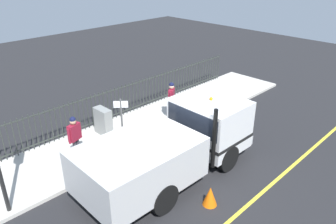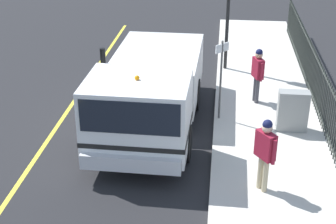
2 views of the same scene
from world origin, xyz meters
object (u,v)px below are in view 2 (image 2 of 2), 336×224
(utility_cabinet, at_px, (293,111))
(traffic_cone, at_px, (89,111))
(work_truck, at_px, (149,91))
(pedestrian_distant, at_px, (258,70))
(street_sign, at_px, (221,71))
(worker_standing, at_px, (265,148))

(utility_cabinet, bearing_deg, traffic_cone, 178.37)
(utility_cabinet, xyz_separation_m, traffic_cone, (-5.76, 0.16, -0.38))
(work_truck, bearing_deg, traffic_cone, -15.26)
(utility_cabinet, relative_size, traffic_cone, 1.81)
(pedestrian_distant, relative_size, utility_cabinet, 1.50)
(work_truck, bearing_deg, street_sign, -154.30)
(work_truck, xyz_separation_m, street_sign, (1.91, 0.88, 0.32))
(utility_cabinet, xyz_separation_m, street_sign, (-2.00, 0.51, 0.89))
(pedestrian_distant, height_order, traffic_cone, pedestrian_distant)
(work_truck, relative_size, utility_cabinet, 5.64)
(pedestrian_distant, height_order, street_sign, street_sign)
(pedestrian_distant, relative_size, traffic_cone, 2.72)
(street_sign, bearing_deg, traffic_cone, -174.81)
(worker_standing, distance_m, traffic_cone, 5.82)
(work_truck, bearing_deg, utility_cabinet, -173.58)
(utility_cabinet, bearing_deg, work_truck, -174.53)
(worker_standing, height_order, utility_cabinet, worker_standing)
(worker_standing, height_order, pedestrian_distant, worker_standing)
(pedestrian_distant, height_order, utility_cabinet, pedestrian_distant)
(work_truck, distance_m, worker_standing, 3.95)
(worker_standing, bearing_deg, traffic_cone, 20.47)
(pedestrian_distant, distance_m, traffic_cone, 5.20)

